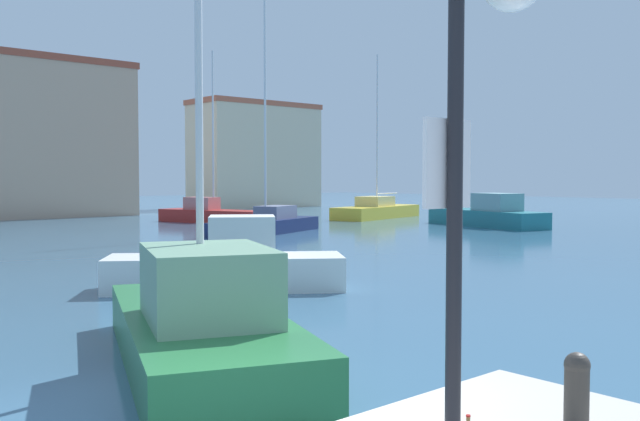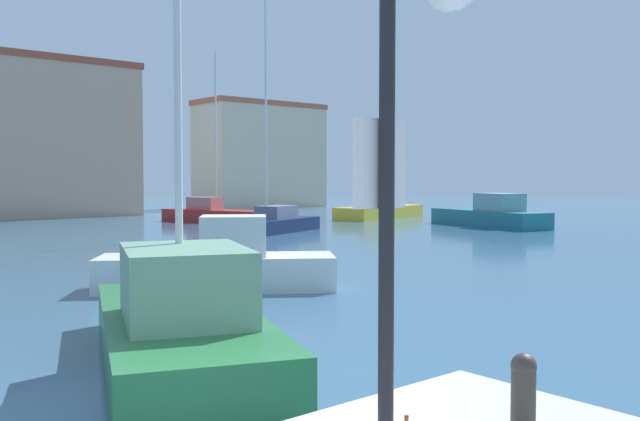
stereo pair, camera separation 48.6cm
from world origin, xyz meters
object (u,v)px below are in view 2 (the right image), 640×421
(sailboat_navy_near_pier, at_px, (268,223))
(sailboat_red_distant_east, at_px, (215,214))
(motorboat_white_outer_mooring, at_px, (220,265))
(sailboat_yellow_far_right, at_px, (380,210))
(mooring_bollard, at_px, (523,387))
(sailboat_green_mid_harbor, at_px, (181,321))
(motorboat_teal_center_channel, at_px, (490,215))

(sailboat_navy_near_pier, relative_size, sailboat_red_distant_east, 1.21)
(motorboat_white_outer_mooring, bearing_deg, sailboat_yellow_far_right, 37.42)
(mooring_bollard, xyz_separation_m, sailboat_green_mid_harbor, (0.75, 6.57, -0.64))
(motorboat_white_outer_mooring, height_order, sailboat_green_mid_harbor, sailboat_green_mid_harbor)
(sailboat_navy_near_pier, bearing_deg, sailboat_red_distant_east, 75.10)
(motorboat_white_outer_mooring, bearing_deg, sailboat_navy_near_pier, 50.11)
(sailboat_navy_near_pier, xyz_separation_m, sailboat_red_distant_east, (2.47, 9.29, 0.05))
(mooring_bollard, xyz_separation_m, sailboat_red_distant_east, (19.73, 36.21, -0.75))
(sailboat_yellow_far_right, bearing_deg, mooring_bollard, -133.99)
(sailboat_yellow_far_right, bearing_deg, sailboat_navy_near_pier, -158.18)
(sailboat_yellow_far_right, relative_size, motorboat_teal_center_channel, 1.36)
(sailboat_yellow_far_right, distance_m, sailboat_red_distant_east, 12.29)
(sailboat_navy_near_pier, relative_size, sailboat_green_mid_harbor, 1.28)
(mooring_bollard, bearing_deg, sailboat_yellow_far_right, 46.01)
(mooring_bollard, relative_size, sailboat_yellow_far_right, 0.05)
(sailboat_navy_near_pier, relative_size, motorboat_white_outer_mooring, 2.24)
(mooring_bollard, relative_size, motorboat_teal_center_channel, 0.06)
(mooring_bollard, relative_size, motorboat_white_outer_mooring, 0.09)
(sailboat_yellow_far_right, relative_size, sailboat_red_distant_east, 1.06)
(motorboat_teal_center_channel, bearing_deg, motorboat_white_outer_mooring, -159.03)
(motorboat_teal_center_channel, distance_m, sailboat_green_mid_harbor, 33.40)
(sailboat_green_mid_harbor, bearing_deg, motorboat_teal_center_channel, 27.78)
(mooring_bollard, xyz_separation_m, motorboat_white_outer_mooring, (5.22, 12.52, -0.70))
(sailboat_navy_near_pier, xyz_separation_m, sailboat_green_mid_harbor, (-16.50, -20.35, 0.16))
(sailboat_navy_near_pier, bearing_deg, motorboat_teal_center_channel, -20.16)
(mooring_bollard, distance_m, motorboat_white_outer_mooring, 13.58)
(mooring_bollard, distance_m, sailboat_green_mid_harbor, 6.64)
(sailboat_yellow_far_right, xyz_separation_m, motorboat_white_outer_mooring, (-26.27, -20.10, 0.04))
(motorboat_white_outer_mooring, relative_size, motorboat_teal_center_channel, 0.69)
(motorboat_teal_center_channel, bearing_deg, sailboat_navy_near_pier, 159.84)
(sailboat_red_distant_east, xyz_separation_m, sailboat_green_mid_harbor, (-18.97, -29.64, 0.11))
(sailboat_navy_near_pier, distance_m, motorboat_teal_center_channel, 13.90)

